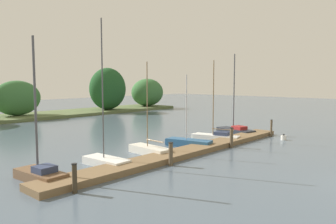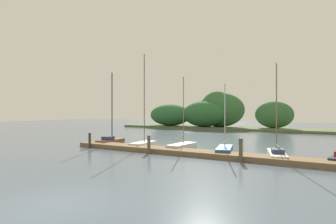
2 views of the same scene
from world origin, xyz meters
The scene contains 12 objects.
dock_pier centered at (0.00, 11.88, 0.17)m, with size 22.44×1.80×0.35m.
sailboat_0 centered at (-9.84, 13.65, 0.42)m, with size 1.43×3.33×7.07m.
sailboat_1 centered at (-5.89, 13.60, 0.34)m, with size 1.34×3.23×8.43m.
sailboat_2 centered at (-2.05, 13.86, 0.31)m, with size 1.33×3.57×6.17m.
sailboat_3 centered at (1.68, 13.48, 0.31)m, with size 1.73×3.71×5.36m.
sailboat_4 centered at (5.36, 13.47, 0.33)m, with size 1.84×4.17×6.59m.
sailboat_5 centered at (9.41, 13.99, 0.37)m, with size 2.13×4.16×7.37m.
mooring_piling_0 centered at (-9.70, 10.73, 0.67)m, with size 0.25×0.25×1.33m.
mooring_piling_1 centered at (-3.37, 10.69, 0.70)m, with size 0.28×0.28×1.38m.
mooring_piling_2 centered at (3.57, 10.83, 0.75)m, with size 0.28×0.28×1.49m.
mooring_piling_3 centered at (10.26, 10.80, 0.75)m, with size 0.21×0.21×1.49m.
channel_buoy_0 centered at (9.18, 9.22, 0.19)m, with size 0.45×0.45×0.52m.
Camera 1 is at (-17.50, -1.75, 4.92)m, focal length 35.38 mm.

